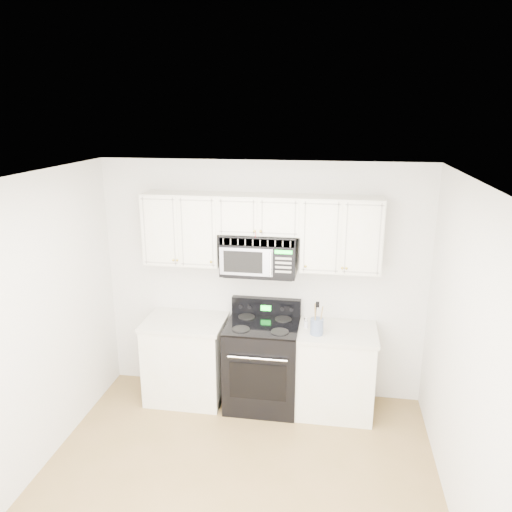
# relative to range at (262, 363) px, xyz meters

# --- Properties ---
(room) EXTENTS (3.51, 3.51, 2.61)m
(room) POSITION_rel_range_xyz_m (-0.05, -1.43, 0.82)
(room) COLOR olive
(room) RESTS_ON ground
(base_cabinet_left) EXTENTS (0.86, 0.65, 0.92)m
(base_cabinet_left) POSITION_rel_range_xyz_m (-0.85, 0.01, -0.06)
(base_cabinet_left) COLOR white
(base_cabinet_left) RESTS_ON ground
(base_cabinet_right) EXTENTS (0.86, 0.65, 0.92)m
(base_cabinet_right) POSITION_rel_range_xyz_m (0.75, 0.01, -0.06)
(base_cabinet_right) COLOR white
(base_cabinet_right) RESTS_ON ground
(range) EXTENTS (0.76, 0.69, 1.12)m
(range) POSITION_rel_range_xyz_m (0.00, 0.00, 0.00)
(range) COLOR black
(range) RESTS_ON ground
(upper_cabinets) EXTENTS (2.44, 0.37, 0.75)m
(upper_cabinets) POSITION_rel_range_xyz_m (-0.05, 0.15, 1.45)
(upper_cabinets) COLOR white
(upper_cabinets) RESTS_ON ground
(microwave) EXTENTS (0.77, 0.44, 0.43)m
(microwave) POSITION_rel_range_xyz_m (-0.06, 0.12, 1.18)
(microwave) COLOR black
(microwave) RESTS_ON ground
(utensil_crock) EXTENTS (0.13, 0.13, 0.35)m
(utensil_crock) POSITION_rel_range_xyz_m (0.57, -0.12, 0.52)
(utensil_crock) COLOR slate
(utensil_crock) RESTS_ON base_cabinet_right
(shaker_salt) EXTENTS (0.05, 0.05, 0.11)m
(shaker_salt) POSITION_rel_range_xyz_m (0.45, 0.03, 0.49)
(shaker_salt) COLOR silver
(shaker_salt) RESTS_ON base_cabinet_right
(shaker_pepper) EXTENTS (0.04, 0.04, 0.09)m
(shaker_pepper) POSITION_rel_range_xyz_m (0.45, 0.01, 0.48)
(shaker_pepper) COLOR silver
(shaker_pepper) RESTS_ON base_cabinet_right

